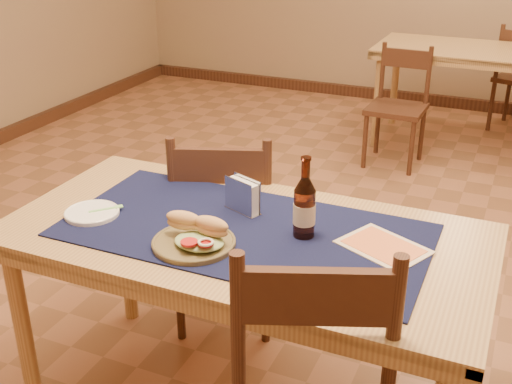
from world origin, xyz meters
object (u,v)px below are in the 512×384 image
at_px(main_table, 244,253).
at_px(chair_main_far, 225,226).
at_px(napkin_holder, 243,196).
at_px(back_table, 480,60).
at_px(sandwich_plate, 196,238).
at_px(beer_bottle, 304,207).

bearing_deg(main_table, chair_main_far, 123.21).
bearing_deg(napkin_holder, main_table, -63.92).
bearing_deg(chair_main_far, napkin_holder, -54.48).
bearing_deg(back_table, napkin_holder, -98.52).
height_order(main_table, chair_main_far, chair_main_far).
height_order(back_table, chair_main_far, chair_main_far).
relative_size(sandwich_plate, napkin_holder, 1.79).
xyz_separation_m(main_table, sandwich_plate, (-0.09, -0.16, 0.12)).
distance_m(main_table, sandwich_plate, 0.22).
bearing_deg(chair_main_far, back_table, 75.68).
relative_size(chair_main_far, beer_bottle, 3.42).
bearing_deg(beer_bottle, main_table, -168.10).
xyz_separation_m(main_table, chair_main_far, (-0.31, 0.47, -0.18)).
bearing_deg(sandwich_plate, main_table, 59.83).
height_order(back_table, beer_bottle, beer_bottle).
bearing_deg(sandwich_plate, beer_bottle, 34.92).
relative_size(main_table, napkin_holder, 10.82).
height_order(back_table, sandwich_plate, sandwich_plate).
bearing_deg(main_table, back_table, 82.82).
relative_size(main_table, sandwich_plate, 6.03).
bearing_deg(beer_bottle, sandwich_plate, -145.08).
xyz_separation_m(sandwich_plate, napkin_holder, (0.03, 0.28, 0.03)).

